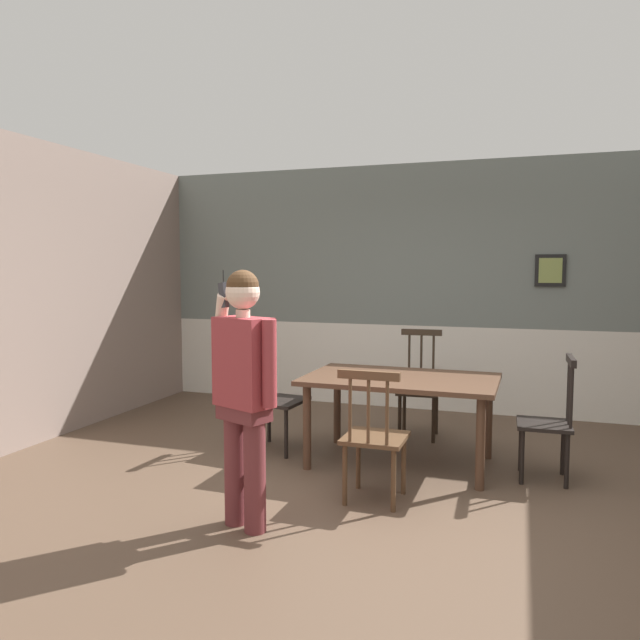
{
  "coord_description": "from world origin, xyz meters",
  "views": [
    {
      "loc": [
        1.04,
        -4.0,
        1.67
      ],
      "look_at": [
        -0.27,
        -0.13,
        1.32
      ],
      "focal_mm": 33.62,
      "sensor_mm": 36.0,
      "label": 1
    }
  ],
  "objects": [
    {
      "name": "ground_plane",
      "position": [
        0.0,
        0.0,
        0.0
      ],
      "size": [
        7.41,
        7.41,
        0.0
      ],
      "primitive_type": "plane",
      "color": "brown"
    },
    {
      "name": "room_back_partition",
      "position": [
        0.0,
        3.08,
        1.39
      ],
      "size": [
        6.73,
        0.17,
        2.89
      ],
      "color": "slate",
      "rests_on": "ground_plane"
    },
    {
      "name": "dining_table",
      "position": [
        0.09,
        0.97,
        0.67
      ],
      "size": [
        1.62,
        1.04,
        0.75
      ],
      "rotation": [
        0.0,
        0.0,
        -0.02
      ],
      "color": "#4C3323",
      "rests_on": "ground_plane"
    },
    {
      "name": "chair_near_window",
      "position": [
        0.07,
        0.08,
        0.48
      ],
      "size": [
        0.44,
        0.44,
        0.98
      ],
      "rotation": [
        0.0,
        0.0,
        -0.01
      ],
      "color": "#513823",
      "rests_on": "ground_plane"
    },
    {
      "name": "chair_by_doorway",
      "position": [
        0.1,
        1.87,
        0.49
      ],
      "size": [
        0.42,
        0.42,
        1.06
      ],
      "rotation": [
        0.0,
        0.0,
        3.19
      ],
      "color": "#2D2319",
      "rests_on": "ground_plane"
    },
    {
      "name": "chair_at_table_head",
      "position": [
        -1.1,
        1.0,
        0.47
      ],
      "size": [
        0.52,
        0.52,
        0.93
      ],
      "rotation": [
        0.0,
        0.0,
        4.62
      ],
      "color": "black",
      "rests_on": "ground_plane"
    },
    {
      "name": "chair_opposite_corner",
      "position": [
        1.27,
        0.95,
        0.47
      ],
      "size": [
        0.42,
        0.42,
        0.99
      ],
      "rotation": [
        0.0,
        0.0,
        1.6
      ],
      "color": "black",
      "rests_on": "ground_plane"
    },
    {
      "name": "person_figure",
      "position": [
        -0.61,
        -0.61,
        0.95
      ],
      "size": [
        0.51,
        0.33,
        1.66
      ],
      "rotation": [
        0.0,
        0.0,
        2.76
      ],
      "color": "brown",
      "rests_on": "ground_plane"
    }
  ]
}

